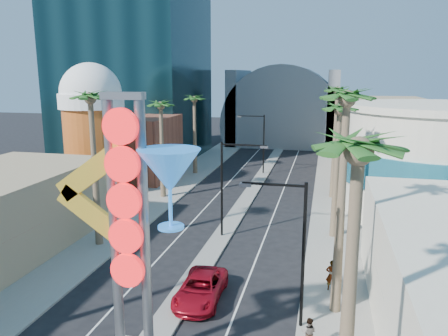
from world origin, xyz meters
TOP-DOWN VIEW (x-y plane):
  - sidewalk_west at (-9.50, 35.00)m, footprint 5.00×100.00m
  - sidewalk_east at (9.50, 35.00)m, footprint 5.00×100.00m
  - median at (0.00, 38.00)m, footprint 1.60×84.00m
  - brick_filler_west at (-16.00, 38.00)m, footprint 10.00×10.00m
  - filler_east at (16.00, 48.00)m, footprint 10.00×20.00m
  - beer_mug at (-17.00, 30.00)m, footprint 7.00×7.00m
  - turquoise_building at (18.00, 30.00)m, footprint 16.60×16.60m
  - canopy at (0.00, 72.00)m, footprint 22.00×16.00m
  - neon_sign at (0.82, 2.96)m, footprint 6.53×2.60m
  - streetlight_0 at (0.55, 20.00)m, footprint 3.79×0.25m
  - streetlight_1 at (-0.55, 44.00)m, footprint 3.79×0.25m
  - streetlight_2 at (6.72, 8.00)m, footprint 3.45×0.25m
  - palm_1 at (-9.00, 16.00)m, footprint 2.40×2.40m
  - palm_2 at (-9.00, 30.00)m, footprint 2.40×2.40m
  - palm_3 at (-9.00, 42.00)m, footprint 2.40×2.40m
  - palm_4 at (9.00, 0.00)m, footprint 2.40×2.40m
  - palm_5 at (9.00, 10.00)m, footprint 2.40×2.40m
  - palm_6 at (9.00, 22.00)m, footprint 2.40×2.40m
  - palm_7 at (9.00, 34.00)m, footprint 2.40×2.40m
  - red_pickup at (1.20, 9.60)m, footprint 2.63×5.45m
  - pedestrian_a at (8.79, 12.36)m, footprint 0.75×0.51m
  - pedestrian_b at (7.68, 6.17)m, footprint 0.81×0.66m

SIDE VIEW (x-z plane):
  - sidewalk_west at x=-9.50m, z-range 0.00..0.15m
  - sidewalk_east at x=9.50m, z-range 0.00..0.15m
  - median at x=0.00m, z-range 0.00..0.15m
  - red_pickup at x=1.20m, z-range 0.00..1.50m
  - pedestrian_b at x=7.68m, z-range 0.15..1.70m
  - pedestrian_a at x=8.79m, z-range 0.15..2.13m
  - brick_filler_west at x=-16.00m, z-range 0.00..8.00m
  - canopy at x=0.00m, z-range -6.69..15.31m
  - streetlight_2 at x=6.72m, z-range 0.83..8.83m
  - streetlight_0 at x=0.55m, z-range 0.88..8.88m
  - streetlight_1 at x=-0.55m, z-range 0.88..8.88m
  - filler_east at x=16.00m, z-range 0.00..10.00m
  - turquoise_building at x=18.00m, z-range -0.05..10.55m
  - neon_sign at x=0.82m, z-range 1.03..13.58m
  - beer_mug at x=-17.00m, z-range 0.59..15.09m
  - palm_2 at x=-9.00m, z-range 3.88..15.08m
  - palm_3 at x=-9.00m, z-range 3.88..15.08m
  - palm_6 at x=9.00m, z-range 4.08..15.78m
  - palm_4 at x=9.00m, z-range 4.28..16.48m
  - palm_1 at x=-9.00m, z-range 4.47..17.17m
  - palm_7 at x=9.00m, z-range 4.47..17.17m
  - palm_5 at x=9.00m, z-range 4.67..17.87m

